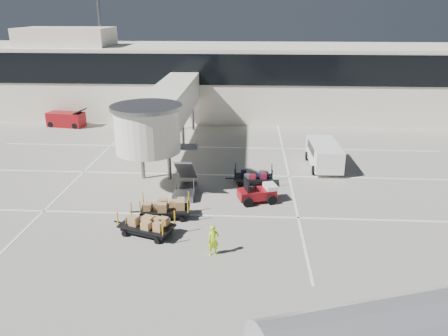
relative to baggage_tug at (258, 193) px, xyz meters
The scene contains 11 objects.
ground 5.58m from the baggage_tug, 129.65° to the right, with size 140.00×140.00×0.00m, color #ACA89A.
lane_markings 6.61m from the baggage_tug, 129.76° to the left, with size 40.00×30.00×0.02m.
terminal 26.20m from the baggage_tug, 98.62° to the left, with size 64.00×12.11×15.20m.
jet_bridge 11.57m from the baggage_tug, 133.23° to the left, with size 5.70×20.40×6.03m.
baggage_tug is the anchor object (origin of this frame).
suitcase_cart 3.10m from the baggage_tug, 94.28° to the left, with size 3.44×1.43×1.35m.
box_cart_near 8.03m from the baggage_tug, 143.13° to the right, with size 3.76×2.41×1.45m.
box_cart_far 6.39m from the baggage_tug, 155.52° to the right, with size 3.69×1.76×1.42m.
ground_worker 7.19m from the baggage_tug, 109.45° to the right, with size 0.61×0.40×1.67m, color #B0E017.
minivan 8.92m from the baggage_tug, 53.02° to the left, with size 2.44×5.28×1.97m.
belt_loader 27.42m from the baggage_tug, 138.03° to the left, with size 4.35×2.23×2.00m.
Camera 1 is at (2.87, -22.23, 12.11)m, focal length 35.00 mm.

